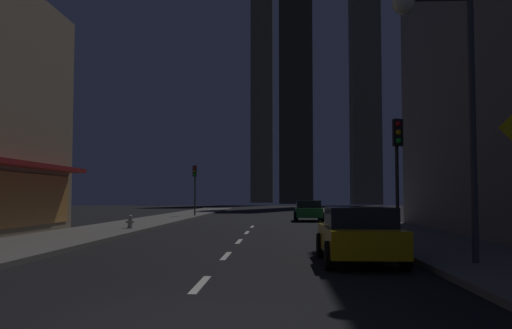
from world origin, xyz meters
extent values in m
cube|color=black|center=(0.00, 32.00, -0.05)|extent=(78.00, 136.00, 0.10)
cube|color=#605E59|center=(7.00, 32.00, 0.07)|extent=(4.00, 76.00, 0.15)
cube|color=#605E59|center=(-7.00, 32.00, 0.07)|extent=(4.00, 76.00, 0.15)
cube|color=silver|center=(0.00, 3.20, 0.01)|extent=(0.16, 2.20, 0.01)
cube|color=silver|center=(0.00, 8.40, 0.01)|extent=(0.16, 2.20, 0.01)
cube|color=silver|center=(0.00, 13.60, 0.01)|extent=(0.16, 2.20, 0.01)
cube|color=silver|center=(0.00, 18.80, 0.01)|extent=(0.16, 2.20, 0.01)
cube|color=silver|center=(0.00, 24.00, 0.01)|extent=(0.16, 2.20, 0.01)
cube|color=brown|center=(-3.43, 153.29, 31.41)|extent=(6.31, 7.69, 62.82)
cube|color=#322F25|center=(5.59, 126.56, 32.52)|extent=(8.03, 6.28, 65.04)
cube|color=brown|center=(20.40, 113.32, 38.29)|extent=(6.14, 6.41, 76.58)
cube|color=gold|center=(3.60, 6.87, 0.61)|extent=(1.80, 4.20, 0.65)
cube|color=black|center=(3.60, 6.67, 1.17)|extent=(1.64, 2.00, 0.55)
cylinder|color=black|center=(2.72, 8.27, 0.34)|extent=(0.22, 0.68, 0.68)
cylinder|color=black|center=(4.48, 8.27, 0.34)|extent=(0.22, 0.68, 0.68)
cylinder|color=black|center=(2.72, 5.47, 0.34)|extent=(0.22, 0.68, 0.68)
cylinder|color=black|center=(4.48, 5.47, 0.34)|extent=(0.22, 0.68, 0.68)
sphere|color=white|center=(3.05, 8.92, 0.67)|extent=(0.18, 0.18, 0.18)
sphere|color=white|center=(4.15, 8.92, 0.67)|extent=(0.18, 0.18, 0.18)
cube|color=#1E722D|center=(3.60, 31.69, 0.61)|extent=(1.80, 4.20, 0.65)
cube|color=black|center=(3.60, 31.49, 1.17)|extent=(1.64, 2.00, 0.55)
cylinder|color=black|center=(2.72, 33.09, 0.34)|extent=(0.22, 0.68, 0.68)
cylinder|color=black|center=(4.48, 33.09, 0.34)|extent=(0.22, 0.68, 0.68)
cylinder|color=black|center=(2.72, 30.29, 0.34)|extent=(0.22, 0.68, 0.68)
cylinder|color=black|center=(4.48, 30.29, 0.34)|extent=(0.22, 0.68, 0.68)
sphere|color=white|center=(3.05, 33.74, 0.67)|extent=(0.18, 0.18, 0.18)
sphere|color=white|center=(4.15, 33.74, 0.67)|extent=(0.18, 0.18, 0.18)
cylinder|color=#B2B2B2|center=(-5.90, 19.78, 0.43)|extent=(0.22, 0.22, 0.55)
sphere|color=#B2B2B2|center=(-5.90, 19.78, 0.70)|extent=(0.21, 0.21, 0.21)
cylinder|color=#B2B2B2|center=(-5.90, 19.78, 0.18)|extent=(0.30, 0.30, 0.06)
cylinder|color=#B2B2B2|center=(-6.06, 19.78, 0.45)|extent=(0.10, 0.10, 0.10)
cylinder|color=#B2B2B2|center=(-5.74, 19.78, 0.45)|extent=(0.10, 0.10, 0.10)
cylinder|color=#2D2D2D|center=(5.50, 11.10, 2.25)|extent=(0.12, 0.12, 4.20)
cube|color=black|center=(5.50, 10.90, 3.85)|extent=(0.32, 0.24, 0.90)
sphere|color=red|center=(5.50, 10.77, 4.13)|extent=(0.18, 0.18, 0.18)
sphere|color=#F2B20C|center=(5.50, 10.77, 3.85)|extent=(0.18, 0.18, 0.18)
sphere|color=#19D833|center=(5.50, 10.77, 3.57)|extent=(0.18, 0.18, 0.18)
cylinder|color=#2D2D2D|center=(-5.50, 38.44, 2.25)|extent=(0.12, 0.12, 4.20)
cube|color=black|center=(-5.50, 38.24, 3.85)|extent=(0.32, 0.24, 0.90)
sphere|color=red|center=(-5.50, 38.11, 4.13)|extent=(0.18, 0.18, 0.18)
sphere|color=#F2B20C|center=(-5.50, 38.11, 3.85)|extent=(0.18, 0.18, 0.18)
sphere|color=#19D833|center=(-5.50, 38.11, 3.57)|extent=(0.18, 0.18, 0.18)
cylinder|color=#38383D|center=(6.20, 5.78, 3.40)|extent=(0.16, 0.16, 6.50)
sphere|color=#FCF7CC|center=(4.60, 5.78, 6.45)|extent=(0.56, 0.56, 0.56)
camera|label=1|loc=(1.54, -7.66, 1.72)|focal=38.88mm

